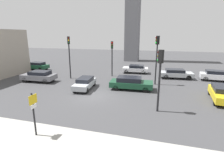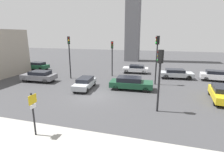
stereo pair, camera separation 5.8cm
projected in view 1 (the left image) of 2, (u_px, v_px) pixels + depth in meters
ground_plane at (94, 95)px, 17.61m from camera, size 103.20×103.20×0.00m
sidewalk_corner at (35, 147)px, 9.31m from camera, size 37.15×4.37×0.15m
direction_sign at (34, 110)px, 9.95m from camera, size 0.13×0.61×2.64m
traffic_light_0 at (112, 52)px, 24.73m from camera, size 0.39×0.49×5.06m
traffic_light_1 at (69, 50)px, 23.25m from camera, size 0.44×0.49×5.76m
traffic_light_2 at (157, 52)px, 20.34m from camera, size 0.49×0.44×5.86m
traffic_light_3 at (160, 69)px, 13.07m from camera, size 0.49×0.43×4.92m
car_0 at (39, 76)px, 22.37m from camera, size 4.40×2.18×1.41m
car_1 at (37, 66)px, 29.99m from camera, size 4.35×2.00×1.34m
car_2 at (176, 73)px, 24.00m from camera, size 4.50×2.20×1.32m
car_3 at (216, 75)px, 22.73m from camera, size 4.03×1.95×1.40m
car_4 at (131, 83)px, 19.25m from camera, size 4.80×2.20×1.42m
car_5 at (85, 83)px, 19.45m from camera, size 1.93×4.11×1.26m
car_6 at (223, 93)px, 15.91m from camera, size 2.32×4.50×1.37m
car_7 at (136, 69)px, 27.34m from camera, size 4.05×2.02×1.28m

